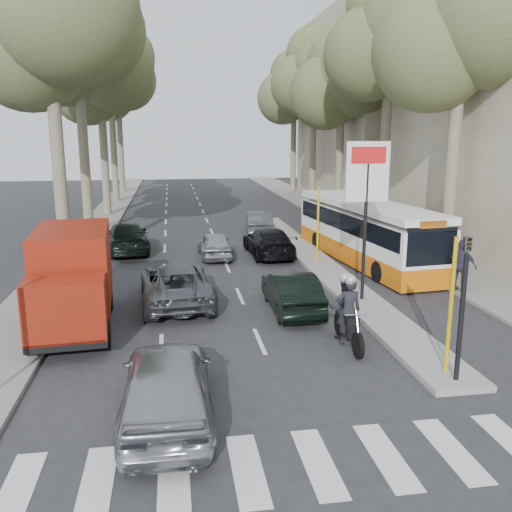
# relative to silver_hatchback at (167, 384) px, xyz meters

# --- Properties ---
(ground) EXTENTS (120.00, 120.00, 0.00)m
(ground) POSITION_rel_silver_hatchback_xyz_m (3.50, 2.00, -0.79)
(ground) COLOR #28282B
(ground) RESTS_ON ground
(sidewalk_right) EXTENTS (3.20, 70.00, 0.12)m
(sidewalk_right) POSITION_rel_silver_hatchback_xyz_m (12.10, 27.00, -0.73)
(sidewalk_right) COLOR gray
(sidewalk_right) RESTS_ON ground
(median_left) EXTENTS (2.40, 64.00, 0.12)m
(median_left) POSITION_rel_silver_hatchback_xyz_m (-4.50, 30.00, -0.73)
(median_left) COLOR gray
(median_left) RESTS_ON ground
(traffic_island) EXTENTS (1.50, 26.00, 0.16)m
(traffic_island) POSITION_rel_silver_hatchback_xyz_m (6.75, 13.00, -0.71)
(traffic_island) COLOR gray
(traffic_island) RESTS_ON ground
(building_far) EXTENTS (11.00, 20.00, 16.00)m
(building_far) POSITION_rel_silver_hatchback_xyz_m (19.00, 36.00, 7.21)
(building_far) COLOR #B7A88E
(building_far) RESTS_ON ground
(billboard) EXTENTS (1.50, 12.10, 5.60)m
(billboard) POSITION_rel_silver_hatchback_xyz_m (6.75, 7.00, 2.91)
(billboard) COLOR yellow
(billboard) RESTS_ON ground
(traffic_light_island) EXTENTS (0.16, 0.41, 3.60)m
(traffic_light_island) POSITION_rel_silver_hatchback_xyz_m (6.75, 0.50, 1.69)
(traffic_light_island) COLOR black
(traffic_light_island) RESTS_ON ground
(tree_l_a) EXTENTS (7.40, 7.20, 14.10)m
(tree_l_a) POSITION_rel_silver_hatchback_xyz_m (-4.37, 14.11, 9.59)
(tree_l_a) COLOR #6B604C
(tree_l_a) RESTS_ON ground
(tree_l_b) EXTENTS (7.40, 7.20, 14.88)m
(tree_l_b) POSITION_rel_silver_hatchback_xyz_m (-4.47, 22.11, 10.28)
(tree_l_b) COLOR #6B604C
(tree_l_b) RESTS_ON ground
(tree_l_c) EXTENTS (7.40, 7.20, 13.71)m
(tree_l_c) POSITION_rel_silver_hatchback_xyz_m (-4.27, 30.11, 9.24)
(tree_l_c) COLOR #6B604C
(tree_l_c) RESTS_ON ground
(tree_l_d) EXTENTS (7.40, 7.20, 15.66)m
(tree_l_d) POSITION_rel_silver_hatchback_xyz_m (-4.37, 38.11, 10.97)
(tree_l_d) COLOR #6B604C
(tree_l_d) RESTS_ON ground
(tree_l_e) EXTENTS (7.40, 7.20, 14.49)m
(tree_l_e) POSITION_rel_silver_hatchback_xyz_m (-4.47, 46.11, 9.93)
(tree_l_e) COLOR #6B604C
(tree_l_e) RESTS_ON ground
(tree_r_a) EXTENTS (7.40, 7.20, 14.10)m
(tree_r_a) POSITION_rel_silver_hatchback_xyz_m (12.63, 12.11, 9.59)
(tree_r_a) COLOR #6B604C
(tree_r_a) RESTS_ON ground
(tree_r_b) EXTENTS (7.40, 7.20, 15.27)m
(tree_r_b) POSITION_rel_silver_hatchback_xyz_m (12.73, 20.11, 10.62)
(tree_r_b) COLOR #6B604C
(tree_r_b) RESTS_ON ground
(tree_r_c) EXTENTS (7.40, 7.20, 13.32)m
(tree_r_c) POSITION_rel_silver_hatchback_xyz_m (12.53, 28.11, 8.90)
(tree_r_c) COLOR #6B604C
(tree_r_c) RESTS_ON ground
(tree_r_d) EXTENTS (7.40, 7.20, 14.88)m
(tree_r_d) POSITION_rel_silver_hatchback_xyz_m (12.63, 36.11, 10.28)
(tree_r_d) COLOR #6B604C
(tree_r_d) RESTS_ON ground
(tree_r_e) EXTENTS (7.40, 7.20, 14.10)m
(tree_r_e) POSITION_rel_silver_hatchback_xyz_m (12.73, 44.11, 9.59)
(tree_r_e) COLOR #6B604C
(tree_r_e) RESTS_ON ground
(silver_hatchback) EXTENTS (1.93, 4.68, 1.59)m
(silver_hatchback) POSITION_rel_silver_hatchback_xyz_m (0.00, 0.00, 0.00)
(silver_hatchback) COLOR #9FA0A7
(silver_hatchback) RESTS_ON ground
(dark_hatchback) EXTENTS (1.42, 4.07, 1.34)m
(dark_hatchback) POSITION_rel_silver_hatchback_xyz_m (4.11, 6.55, -0.12)
(dark_hatchback) COLOR black
(dark_hatchback) RESTS_ON ground
(queue_car_a) EXTENTS (2.68, 5.24, 1.42)m
(queue_car_a) POSITION_rel_silver_hatchback_xyz_m (0.27, 8.00, -0.08)
(queue_car_a) COLOR #4F5257
(queue_car_a) RESTS_ON ground
(queue_car_b) EXTENTS (2.09, 4.81, 1.38)m
(queue_car_b) POSITION_rel_silver_hatchback_xyz_m (4.84, 15.00, -0.10)
(queue_car_b) COLOR black
(queue_car_b) RESTS_ON ground
(queue_car_c) EXTENTS (1.56, 3.71, 1.25)m
(queue_car_c) POSITION_rel_silver_hatchback_xyz_m (2.22, 15.00, -0.17)
(queue_car_c) COLOR #9D9EA5
(queue_car_c) RESTS_ON ground
(queue_car_d) EXTENTS (1.79, 4.25, 1.36)m
(queue_car_d) POSITION_rel_silver_hatchback_xyz_m (5.30, 20.83, -0.11)
(queue_car_d) COLOR #4E5156
(queue_car_d) RESTS_ON ground
(queue_car_e) EXTENTS (2.62, 5.27, 1.47)m
(queue_car_e) POSITION_rel_silver_hatchback_xyz_m (-2.06, 16.98, -0.06)
(queue_car_e) COLOR black
(queue_car_e) RESTS_ON ground
(red_truck) EXTENTS (2.56, 5.77, 3.00)m
(red_truck) POSITION_rel_silver_hatchback_xyz_m (-2.82, 6.05, 0.79)
(red_truck) COLOR black
(red_truck) RESTS_ON ground
(city_bus) EXTENTS (3.50, 10.99, 2.85)m
(city_bus) POSITION_rel_silver_hatchback_xyz_m (9.03, 13.05, 0.71)
(city_bus) COLOR orange
(city_bus) RESTS_ON ground
(motorcycle) EXTENTS (0.89, 2.46, 2.09)m
(motorcycle) POSITION_rel_silver_hatchback_xyz_m (5.00, 3.51, 0.16)
(motorcycle) COLOR black
(motorcycle) RESTS_ON ground
(pedestrian_near) EXTENTS (1.16, 1.24, 1.95)m
(pedestrian_near) POSITION_rel_silver_hatchback_xyz_m (10.70, 7.47, 0.30)
(pedestrian_near) COLOR #393149
(pedestrian_near) RESTS_ON sidewalk_right
(pedestrian_far) EXTENTS (1.13, 0.81, 1.60)m
(pedestrian_far) POSITION_rel_silver_hatchback_xyz_m (10.70, 15.67, 0.13)
(pedestrian_far) COLOR #6A594F
(pedestrian_far) RESTS_ON sidewalk_right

